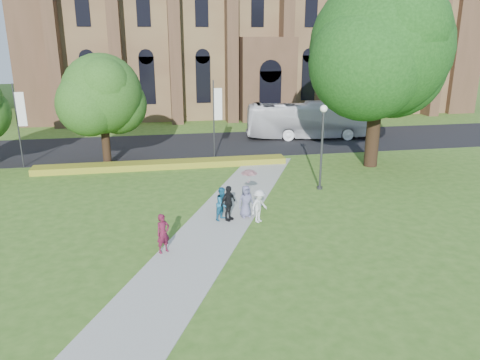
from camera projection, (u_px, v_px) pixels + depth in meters
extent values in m
plane|color=#38611D|center=(214.00, 241.00, 21.82)|extent=(160.00, 160.00, 0.00)
cube|color=black|center=(185.00, 146.00, 40.60)|extent=(160.00, 10.00, 0.02)
cube|color=#B2B2A8|center=(211.00, 232.00, 22.75)|extent=(15.58, 28.54, 0.04)
cube|color=#AB9022|center=(163.00, 165.00, 33.81)|extent=(18.00, 1.40, 0.45)
cube|color=olive|center=(251.00, 41.00, 58.58)|extent=(52.00, 16.00, 17.00)
cube|color=brown|center=(28.00, 21.00, 47.21)|extent=(3.50, 3.50, 21.00)
cube|color=brown|center=(465.00, 23.00, 55.62)|extent=(3.50, 3.50, 21.00)
cube|color=brown|center=(268.00, 80.00, 51.32)|extent=(6.00, 2.50, 9.00)
cylinder|color=#38383D|center=(322.00, 152.00, 28.50)|extent=(0.14, 0.14, 4.80)
sphere|color=white|center=(324.00, 109.00, 27.72)|extent=(0.44, 0.44, 0.44)
cylinder|color=#38383D|center=(320.00, 188.00, 29.19)|extent=(0.36, 0.36, 0.15)
cylinder|color=#332114|center=(374.00, 121.00, 33.40)|extent=(0.96, 0.96, 6.60)
sphere|color=#133C10|center=(380.00, 47.00, 31.89)|extent=(9.60, 9.60, 9.60)
cylinder|color=#332114|center=(106.00, 138.00, 33.80)|extent=(0.60, 0.60, 4.12)
sphere|color=#254C16|center=(102.00, 94.00, 32.85)|extent=(5.60, 5.60, 5.60)
cylinder|color=#38383D|center=(214.00, 120.00, 35.55)|extent=(0.10, 0.10, 6.00)
cube|color=white|center=(218.00, 104.00, 35.25)|extent=(0.60, 0.02, 2.40)
cylinder|color=#38383D|center=(18.00, 126.00, 33.14)|extent=(0.10, 0.10, 6.00)
cube|color=white|center=(21.00, 109.00, 32.85)|extent=(0.60, 0.02, 2.40)
imported|color=silver|center=(311.00, 120.00, 43.08)|extent=(12.15, 4.14, 3.32)
imported|color=#551329|center=(163.00, 233.00, 20.38)|extent=(0.78, 0.71, 1.78)
imported|color=#1A5E84|center=(223.00, 204.00, 24.02)|extent=(1.07, 1.07, 1.75)
imported|color=silver|center=(259.00, 206.00, 23.71)|extent=(1.27, 1.19, 1.72)
imported|color=black|center=(228.00, 203.00, 23.92)|extent=(1.11, 1.06, 1.86)
imported|color=slate|center=(246.00, 201.00, 24.39)|extent=(0.93, 0.70, 1.71)
imported|color=#D697AF|center=(249.00, 178.00, 24.15)|extent=(0.92, 0.92, 0.73)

